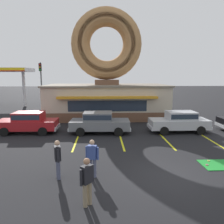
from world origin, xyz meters
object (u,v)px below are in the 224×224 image
Objects in this scene: car_silver at (179,121)px; pedestrian_blue_sweater_man at (58,158)px; pedestrian_leather_jacket_man at (87,180)px; pedestrian_hooded_kid at (92,157)px; trash_bin at (172,117)px; car_grey at (99,122)px; car_red at (28,122)px; traffic_light_pole at (41,80)px.

pedestrian_blue_sweater_man reaches higher than car_silver.
pedestrian_leather_jacket_man reaches higher than car_silver.
trash_bin is (6.95, 10.89, -0.41)m from pedestrian_hooded_kid.
car_red is at bearing 176.83° from car_grey.
pedestrian_blue_sweater_man is 1.43m from pedestrian_hooded_kid.
pedestrian_leather_jacket_man is 20.89m from traffic_light_pole.
pedestrian_leather_jacket_man is at bearing -118.39° from trash_bin.
car_red is at bearing 178.74° from car_silver.
car_silver and car_grey have the same top height.
car_silver is 0.99× the size of car_grey.
pedestrian_hooded_kid is (5.15, -7.52, 0.04)m from car_red.
pedestrian_blue_sweater_man reaches higher than car_grey.
car_red is 12.57m from trash_bin.
pedestrian_blue_sweater_man is at bearing -63.89° from car_red.
traffic_light_pole is (-5.29, 17.59, 2.79)m from pedestrian_blue_sweater_man.
pedestrian_blue_sweater_man is at bearing -127.36° from trash_bin.
car_red is 9.11m from pedestrian_hooded_kid.
car_silver is 3.70m from trash_bin.
pedestrian_blue_sweater_man is 0.29× the size of traffic_light_pole.
pedestrian_blue_sweater_man is at bearing -136.67° from car_silver.
car_grey is at bearing -151.37° from trash_bin.
pedestrian_hooded_kid is 0.28× the size of traffic_light_pole.
traffic_light_pole is at bearing 154.17° from trash_bin.
car_silver is at bearing 43.33° from pedestrian_blue_sweater_man.
car_red is 4.70× the size of trash_bin.
car_red is 10.88m from pedestrian_leather_jacket_man.
car_silver is 2.78× the size of pedestrian_hooded_kid.
traffic_light_pole is (-6.94, 10.29, 2.84)m from car_grey.
car_silver is 11.36m from pedestrian_leather_jacket_man.
car_grey is at bearing -3.17° from car_red.
traffic_light_pole is at bearing 141.91° from car_silver.
pedestrian_blue_sweater_man is at bearing 123.74° from pedestrian_leather_jacket_man.
pedestrian_blue_sweater_man is (-1.65, -7.30, 0.05)m from car_grey.
traffic_light_pole is at bearing 111.00° from pedestrian_hooded_kid.
pedestrian_hooded_kid is (1.43, 0.08, -0.01)m from pedestrian_blue_sweater_man.
pedestrian_leather_jacket_man is 1.71× the size of trash_bin.
car_red is 0.79× the size of traffic_light_pole.
pedestrian_hooded_kid reaches higher than car_silver.
car_silver is at bearing 0.41° from car_grey.
pedestrian_blue_sweater_man is 1.70× the size of trash_bin.
pedestrian_leather_jacket_man reaches higher than pedestrian_hooded_kid.
car_grey is 2.78× the size of pedestrian_blue_sweater_man.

